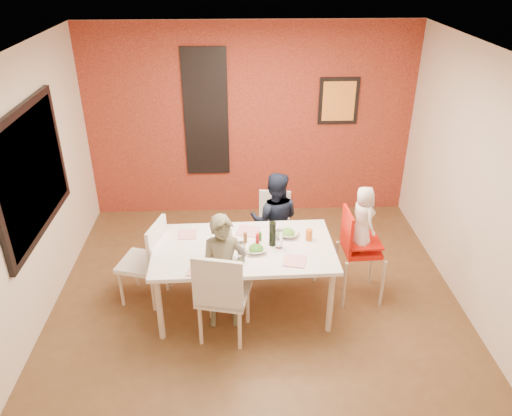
{
  "coord_description": "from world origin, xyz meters",
  "views": [
    {
      "loc": [
        -0.19,
        -4.38,
        3.55
      ],
      "look_at": [
        0.0,
        0.3,
        1.05
      ],
      "focal_mm": 35.0,
      "sensor_mm": 36.0,
      "label": 1
    }
  ],
  "objects_px": {
    "chair_far": "(274,221)",
    "wine_bottle": "(272,234)",
    "high_chair": "(357,246)",
    "child_near": "(224,273)",
    "chair_near": "(221,293)",
    "paper_towel_roll": "(226,240)",
    "child_far": "(275,220)",
    "chair_left": "(149,257)",
    "toddler": "(363,218)",
    "dining_table": "(244,252)"
  },
  "relations": [
    {
      "from": "wine_bottle",
      "to": "paper_towel_roll",
      "type": "relative_size",
      "value": 0.91
    },
    {
      "from": "child_far",
      "to": "toddler",
      "type": "relative_size",
      "value": 1.73
    },
    {
      "from": "wine_bottle",
      "to": "child_far",
      "type": "bearing_deg",
      "value": 83.63
    },
    {
      "from": "child_near",
      "to": "wine_bottle",
      "type": "bearing_deg",
      "value": 25.47
    },
    {
      "from": "chair_left",
      "to": "high_chair",
      "type": "xyz_separation_m",
      "value": [
        2.25,
        -0.03,
        0.1
      ]
    },
    {
      "from": "dining_table",
      "to": "chair_far",
      "type": "distance_m",
      "value": 1.15
    },
    {
      "from": "high_chair",
      "to": "paper_towel_roll",
      "type": "distance_m",
      "value": 1.46
    },
    {
      "from": "high_chair",
      "to": "child_near",
      "type": "xyz_separation_m",
      "value": [
        -1.43,
        -0.41,
        -0.02
      ]
    },
    {
      "from": "child_near",
      "to": "wine_bottle",
      "type": "distance_m",
      "value": 0.64
    },
    {
      "from": "chair_far",
      "to": "high_chair",
      "type": "xyz_separation_m",
      "value": [
        0.83,
        -0.89,
        0.18
      ]
    },
    {
      "from": "chair_left",
      "to": "child_far",
      "type": "xyz_separation_m",
      "value": [
        1.41,
        0.63,
        0.07
      ]
    },
    {
      "from": "high_chair",
      "to": "paper_towel_roll",
      "type": "bearing_deg",
      "value": 97.55
    },
    {
      "from": "paper_towel_roll",
      "to": "child_near",
      "type": "bearing_deg",
      "value": -99.13
    },
    {
      "from": "child_near",
      "to": "chair_far",
      "type": "bearing_deg",
      "value": 61.97
    },
    {
      "from": "paper_towel_roll",
      "to": "wine_bottle",
      "type": "bearing_deg",
      "value": 13.78
    },
    {
      "from": "chair_far",
      "to": "chair_left",
      "type": "xyz_separation_m",
      "value": [
        -1.42,
        -0.87,
        0.08
      ]
    },
    {
      "from": "chair_near",
      "to": "chair_far",
      "type": "relative_size",
      "value": 1.23
    },
    {
      "from": "chair_near",
      "to": "child_near",
      "type": "relative_size",
      "value": 0.82
    },
    {
      "from": "chair_near",
      "to": "child_near",
      "type": "bearing_deg",
      "value": -81.88
    },
    {
      "from": "child_far",
      "to": "toddler",
      "type": "bearing_deg",
      "value": 151.18
    },
    {
      "from": "chair_far",
      "to": "high_chair",
      "type": "bearing_deg",
      "value": -38.65
    },
    {
      "from": "child_near",
      "to": "chair_near",
      "type": "bearing_deg",
      "value": -97.86
    },
    {
      "from": "child_far",
      "to": "toddler",
      "type": "xyz_separation_m",
      "value": [
        0.87,
        -0.66,
        0.38
      ]
    },
    {
      "from": "toddler",
      "to": "paper_towel_roll",
      "type": "bearing_deg",
      "value": 81.83
    },
    {
      "from": "chair_near",
      "to": "high_chair",
      "type": "height_order",
      "value": "high_chair"
    },
    {
      "from": "dining_table",
      "to": "child_far",
      "type": "height_order",
      "value": "child_far"
    },
    {
      "from": "high_chair",
      "to": "child_near",
      "type": "height_order",
      "value": "child_near"
    },
    {
      "from": "toddler",
      "to": "paper_towel_roll",
      "type": "relative_size",
      "value": 2.44
    },
    {
      "from": "child_far",
      "to": "wine_bottle",
      "type": "height_order",
      "value": "child_far"
    },
    {
      "from": "chair_far",
      "to": "wine_bottle",
      "type": "relative_size",
      "value": 3.18
    },
    {
      "from": "chair_far",
      "to": "toddler",
      "type": "distance_m",
      "value": 1.35
    },
    {
      "from": "chair_far",
      "to": "chair_near",
      "type": "bearing_deg",
      "value": -103.46
    },
    {
      "from": "chair_near",
      "to": "high_chair",
      "type": "distance_m",
      "value": 1.6
    },
    {
      "from": "high_chair",
      "to": "child_far",
      "type": "xyz_separation_m",
      "value": [
        -0.84,
        0.66,
        -0.03
      ]
    },
    {
      "from": "chair_left",
      "to": "paper_towel_roll",
      "type": "height_order",
      "value": "paper_towel_roll"
    },
    {
      "from": "chair_left",
      "to": "child_near",
      "type": "xyz_separation_m",
      "value": [
        0.82,
        -0.43,
        0.09
      ]
    },
    {
      "from": "chair_near",
      "to": "chair_far",
      "type": "xyz_separation_m",
      "value": [
        0.62,
        1.55,
        -0.11
      ]
    },
    {
      "from": "chair_near",
      "to": "paper_towel_roll",
      "type": "relative_size",
      "value": 3.54
    },
    {
      "from": "wine_bottle",
      "to": "chair_near",
      "type": "bearing_deg",
      "value": -134.92
    },
    {
      "from": "child_near",
      "to": "paper_towel_roll",
      "type": "relative_size",
      "value": 4.33
    },
    {
      "from": "paper_towel_roll",
      "to": "toddler",
      "type": "bearing_deg",
      "value": 9.9
    },
    {
      "from": "chair_left",
      "to": "high_chair",
      "type": "height_order",
      "value": "high_chair"
    },
    {
      "from": "chair_near",
      "to": "chair_left",
      "type": "height_order",
      "value": "chair_near"
    },
    {
      "from": "high_chair",
      "to": "paper_towel_roll",
      "type": "xyz_separation_m",
      "value": [
        -1.41,
        -0.25,
        0.27
      ]
    },
    {
      "from": "chair_near",
      "to": "child_far",
      "type": "bearing_deg",
      "value": -102.13
    },
    {
      "from": "paper_towel_roll",
      "to": "dining_table",
      "type": "bearing_deg",
      "value": 26.2
    },
    {
      "from": "child_near",
      "to": "child_far",
      "type": "xyz_separation_m",
      "value": [
        0.59,
        1.07,
        -0.02
      ]
    },
    {
      "from": "high_chair",
      "to": "toddler",
      "type": "relative_size",
      "value": 1.51
    },
    {
      "from": "high_chair",
      "to": "wine_bottle",
      "type": "distance_m",
      "value": 0.97
    },
    {
      "from": "dining_table",
      "to": "chair_far",
      "type": "bearing_deg",
      "value": 69.31
    }
  ]
}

